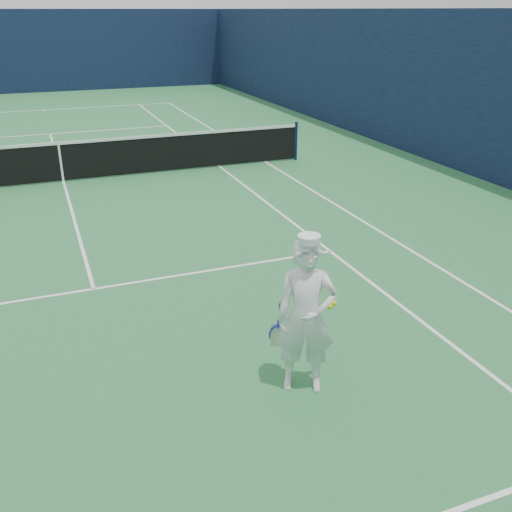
% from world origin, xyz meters
% --- Properties ---
extents(ground, '(80.00, 80.00, 0.00)m').
position_xyz_m(ground, '(0.00, 0.00, 0.00)').
color(ground, '#2A6F3B').
rests_on(ground, ground).
extents(court_markings, '(11.03, 23.83, 0.01)m').
position_xyz_m(court_markings, '(0.00, 0.00, 0.00)').
color(court_markings, white).
rests_on(court_markings, ground).
extents(windscreen_fence, '(20.12, 36.12, 4.00)m').
position_xyz_m(windscreen_fence, '(0.00, 0.00, 2.00)').
color(windscreen_fence, '#0E1935').
rests_on(windscreen_fence, ground).
extents(tennis_net, '(12.88, 0.09, 1.07)m').
position_xyz_m(tennis_net, '(0.00, 0.00, 0.55)').
color(tennis_net, '#141E4C').
rests_on(tennis_net, ground).
extents(tennis_player, '(0.77, 0.73, 1.86)m').
position_xyz_m(tennis_player, '(1.96, -9.80, 0.91)').
color(tennis_player, white).
rests_on(tennis_player, ground).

